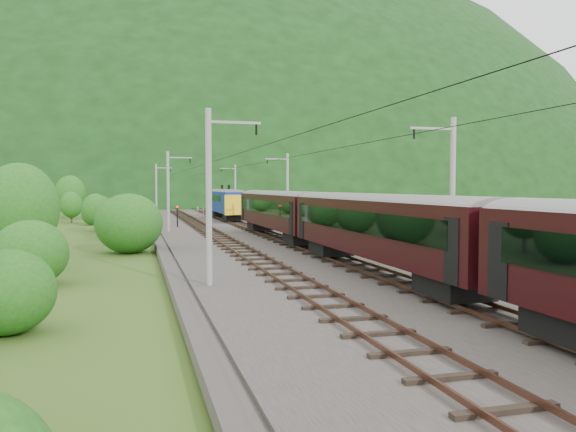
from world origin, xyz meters
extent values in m
plane|color=#2D4D18|center=(0.00, 0.00, 0.00)|extent=(600.00, 600.00, 0.00)
cube|color=#38332D|center=(0.00, 10.00, 0.15)|extent=(14.00, 220.00, 0.30)
cube|color=brown|center=(-3.12, 10.00, 0.49)|extent=(0.08, 220.00, 0.15)
cube|color=brown|center=(-1.68, 10.00, 0.49)|extent=(0.08, 220.00, 0.15)
cube|color=black|center=(-2.40, 10.00, 0.36)|extent=(2.40, 220.00, 0.12)
cube|color=brown|center=(1.68, 10.00, 0.49)|extent=(0.08, 220.00, 0.15)
cube|color=brown|center=(3.12, 10.00, 0.49)|extent=(0.08, 220.00, 0.15)
cube|color=black|center=(2.40, 10.00, 0.36)|extent=(2.40, 220.00, 0.12)
cylinder|color=gray|center=(-6.20, 0.00, 4.30)|extent=(0.28, 0.28, 8.00)
cube|color=gray|center=(-5.00, 0.00, 7.70)|extent=(2.40, 0.12, 0.12)
cylinder|color=black|center=(-4.00, 0.00, 7.40)|extent=(0.10, 0.10, 0.50)
cylinder|color=gray|center=(-6.20, 32.00, 4.30)|extent=(0.28, 0.28, 8.00)
cube|color=gray|center=(-5.00, 32.00, 7.70)|extent=(2.40, 0.12, 0.12)
cylinder|color=black|center=(-4.00, 32.00, 7.40)|extent=(0.10, 0.10, 0.50)
cylinder|color=gray|center=(-6.20, 64.00, 4.30)|extent=(0.28, 0.28, 8.00)
cube|color=gray|center=(-5.00, 64.00, 7.70)|extent=(2.40, 0.12, 0.12)
cylinder|color=black|center=(-4.00, 64.00, 7.40)|extent=(0.10, 0.10, 0.50)
cylinder|color=gray|center=(-6.20, 96.00, 4.30)|extent=(0.28, 0.28, 8.00)
cube|color=gray|center=(-5.00, 96.00, 7.70)|extent=(2.40, 0.12, 0.12)
cylinder|color=black|center=(-4.00, 96.00, 7.40)|extent=(0.10, 0.10, 0.50)
cylinder|color=gray|center=(-6.20, 128.00, 4.30)|extent=(0.28, 0.28, 8.00)
cube|color=gray|center=(-5.00, 128.00, 7.70)|extent=(2.40, 0.12, 0.12)
cylinder|color=black|center=(-4.00, 128.00, 7.40)|extent=(0.10, 0.10, 0.50)
cylinder|color=gray|center=(6.20, 0.00, 4.30)|extent=(0.28, 0.28, 8.00)
cube|color=gray|center=(5.00, 0.00, 7.70)|extent=(2.40, 0.12, 0.12)
cylinder|color=black|center=(4.00, 0.00, 7.40)|extent=(0.10, 0.10, 0.50)
cylinder|color=gray|center=(6.20, 32.00, 4.30)|extent=(0.28, 0.28, 8.00)
cube|color=gray|center=(5.00, 32.00, 7.70)|extent=(2.40, 0.12, 0.12)
cylinder|color=black|center=(4.00, 32.00, 7.40)|extent=(0.10, 0.10, 0.50)
cylinder|color=gray|center=(6.20, 64.00, 4.30)|extent=(0.28, 0.28, 8.00)
cube|color=gray|center=(5.00, 64.00, 7.70)|extent=(2.40, 0.12, 0.12)
cylinder|color=black|center=(4.00, 64.00, 7.40)|extent=(0.10, 0.10, 0.50)
cylinder|color=gray|center=(6.20, 96.00, 4.30)|extent=(0.28, 0.28, 8.00)
cube|color=gray|center=(5.00, 96.00, 7.70)|extent=(2.40, 0.12, 0.12)
cylinder|color=black|center=(4.00, 96.00, 7.40)|extent=(0.10, 0.10, 0.50)
cylinder|color=gray|center=(6.20, 128.00, 4.30)|extent=(0.28, 0.28, 8.00)
cube|color=gray|center=(5.00, 128.00, 7.70)|extent=(2.40, 0.12, 0.12)
cylinder|color=black|center=(4.00, 128.00, 7.40)|extent=(0.10, 0.10, 0.50)
cylinder|color=black|center=(-2.40, 10.00, 7.10)|extent=(0.03, 198.00, 0.03)
cylinder|color=black|center=(2.40, 10.00, 7.10)|extent=(0.03, 198.00, 0.03)
ellipsoid|color=black|center=(0.00, 260.00, 0.00)|extent=(504.00, 360.00, 244.00)
cube|color=black|center=(2.40, 0.70, 2.75)|extent=(2.64, 20.02, 2.73)
cylinder|color=slate|center=(2.40, 0.70, 3.98)|extent=(2.64, 19.92, 2.64)
cube|color=black|center=(1.06, 0.70, 3.08)|extent=(0.05, 17.62, 1.05)
cube|color=black|center=(3.74, 0.70, 3.08)|extent=(0.05, 17.62, 1.05)
cube|color=black|center=(2.40, -6.31, 0.98)|extent=(2.00, 2.91, 0.82)
cube|color=black|center=(2.40, 7.71, 0.98)|extent=(2.00, 2.91, 0.82)
cube|color=black|center=(2.40, 21.29, 2.75)|extent=(2.64, 20.02, 2.73)
cylinder|color=slate|center=(2.40, 21.29, 3.98)|extent=(2.64, 19.92, 2.64)
cube|color=black|center=(1.06, 21.29, 3.08)|extent=(0.05, 17.62, 1.05)
cube|color=black|center=(3.74, 21.29, 3.08)|extent=(0.05, 17.62, 1.05)
cube|color=black|center=(2.40, 14.28, 0.98)|extent=(2.00, 2.91, 0.82)
cube|color=black|center=(2.40, 28.30, 0.98)|extent=(2.00, 2.91, 0.82)
cube|color=navy|center=(2.40, 50.07, 2.75)|extent=(2.64, 16.38, 2.73)
cylinder|color=slate|center=(2.40, 50.07, 3.98)|extent=(2.64, 16.30, 2.64)
cube|color=black|center=(1.06, 50.07, 3.08)|extent=(0.05, 14.41, 1.05)
cube|color=black|center=(3.74, 50.07, 3.08)|extent=(0.05, 14.41, 1.05)
cube|color=black|center=(2.40, 44.34, 0.98)|extent=(2.00, 2.91, 0.82)
cube|color=black|center=(2.40, 55.80, 0.98)|extent=(2.00, 2.91, 0.82)
cube|color=yellow|center=(2.40, 58.06, 2.57)|extent=(2.69, 0.50, 2.46)
cube|color=yellow|center=(2.40, 42.08, 2.57)|extent=(2.69, 0.50, 2.46)
cube|color=black|center=(2.40, 53.07, 4.62)|extent=(0.08, 1.60, 0.82)
cylinder|color=red|center=(-0.75, 55.34, 1.12)|extent=(0.17, 0.17, 1.64)
cylinder|color=red|center=(0.21, 56.83, 0.97)|extent=(0.14, 0.14, 1.34)
cylinder|color=black|center=(-4.89, 38.04, 1.39)|extent=(0.15, 0.15, 2.18)
sphere|color=red|center=(-4.89, 38.04, 2.53)|extent=(0.26, 0.26, 0.26)
ellipsoid|color=#1F4F15|center=(-13.47, -5.66, 1.39)|extent=(3.09, 3.09, 2.78)
ellipsoid|color=#1F4F15|center=(-14.30, 3.70, 1.60)|extent=(3.55, 3.55, 3.20)
ellipsoid|color=#1F4F15|center=(-9.86, 16.33, 2.15)|extent=(4.78, 4.78, 4.30)
ellipsoid|color=#1F4F15|center=(-10.53, 28.43, 1.92)|extent=(4.27, 4.27, 3.84)
ellipsoid|color=#1F4F15|center=(-10.26, 37.70, 1.92)|extent=(4.27, 4.27, 3.84)
ellipsoid|color=#1F4F15|center=(-14.43, 48.27, 1.33)|extent=(2.95, 2.95, 2.66)
ellipsoid|color=#1F4F15|center=(-14.67, 61.82, 1.12)|extent=(2.49, 2.49, 2.24)
ellipsoid|color=#1F4F15|center=(-14.93, 69.92, 1.69)|extent=(3.75, 3.75, 3.38)
ellipsoid|color=#1F4F15|center=(-12.22, 80.81, 1.62)|extent=(3.61, 3.61, 3.25)
ellipsoid|color=#1F4F15|center=(-13.29, 93.74, 1.33)|extent=(2.96, 2.96, 2.67)
cylinder|color=black|center=(-15.70, 9.14, 1.67)|extent=(0.24, 0.24, 3.33)
ellipsoid|color=#1F4F15|center=(-15.70, 9.14, 3.57)|extent=(4.29, 4.29, 5.14)
cylinder|color=black|center=(-18.17, 22.31, 1.37)|extent=(0.24, 0.24, 2.74)
ellipsoid|color=#1F4F15|center=(-18.17, 22.31, 2.94)|extent=(3.52, 3.52, 4.23)
cylinder|color=black|center=(-13.47, 37.33, 1.10)|extent=(0.24, 0.24, 2.21)
ellipsoid|color=#1F4F15|center=(-13.47, 37.33, 2.36)|extent=(2.84, 2.84, 3.40)
cylinder|color=black|center=(-17.54, 53.53, 1.12)|extent=(0.24, 0.24, 2.25)
ellipsoid|color=#1F4F15|center=(-17.54, 53.53, 2.41)|extent=(2.89, 2.89, 3.47)
cylinder|color=black|center=(-18.72, 63.79, 1.75)|extent=(0.24, 0.24, 3.51)
ellipsoid|color=#1F4F15|center=(-18.72, 63.79, 3.76)|extent=(4.51, 4.51, 5.41)
ellipsoid|color=#1F4F15|center=(9.74, 2.37, 0.91)|extent=(2.02, 2.02, 1.82)
ellipsoid|color=#1F4F15|center=(9.95, 22.01, 0.98)|extent=(2.19, 2.19, 1.97)
ellipsoid|color=#1F4F15|center=(11.33, 42.89, 1.04)|extent=(2.30, 2.30, 2.07)
ellipsoid|color=#1F4F15|center=(9.59, 61.52, 0.89)|extent=(1.97, 1.97, 1.77)
camera|label=1|loc=(-9.42, -25.36, 4.79)|focal=35.00mm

